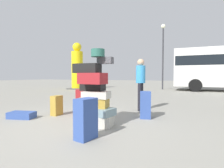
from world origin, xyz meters
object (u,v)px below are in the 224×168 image
(suitcase_navy_upright_blue, at_px, (86,119))
(suitcase_maroon_behind_tower, at_px, (82,101))
(person_bearded_onlooker, at_px, (141,80))
(lamp_post, at_px, (163,46))
(suitcase_tan_right_side, at_px, (57,105))
(yellow_dummy_statue, at_px, (77,69))
(suitcase_navy_white_trunk, at_px, (145,105))
(person_passerby_in_red, at_px, (81,77))
(suitcase_tower, at_px, (95,95))
(suitcase_navy_foreground_near, at_px, (22,115))

(suitcase_navy_upright_blue, bearing_deg, suitcase_maroon_behind_tower, 135.67)
(person_bearded_onlooker, height_order, lamp_post, lamp_post)
(lamp_post, bearing_deg, suitcase_tan_right_side, -97.97)
(suitcase_tan_right_side, xyz_separation_m, suitcase_maroon_behind_tower, (0.59, 0.44, 0.09))
(yellow_dummy_statue, bearing_deg, suitcase_tan_right_side, -59.46)
(suitcase_navy_white_trunk, bearing_deg, person_passerby_in_red, 126.19)
(suitcase_tower, distance_m, suitcase_tan_right_side, 1.63)
(suitcase_tan_right_side, relative_size, person_passerby_in_red, 0.32)
(suitcase_tan_right_side, bearing_deg, person_bearded_onlooker, 41.29)
(suitcase_navy_white_trunk, distance_m, yellow_dummy_statue, 11.08)
(suitcase_navy_upright_blue, relative_size, yellow_dummy_statue, 0.19)
(person_bearded_onlooker, bearing_deg, suitcase_navy_foreground_near, -47.39)
(suitcase_tan_right_side, xyz_separation_m, suitcase_navy_foreground_near, (-0.61, -0.66, -0.20))
(person_passerby_in_red, bearing_deg, suitcase_tower, -17.68)
(suitcase_tower, bearing_deg, suitcase_maroon_behind_tower, 134.44)
(suitcase_tower, height_order, yellow_dummy_statue, yellow_dummy_statue)
(person_bearded_onlooker, xyz_separation_m, lamp_post, (-0.47, 9.61, 2.57))
(suitcase_tower, distance_m, yellow_dummy_statue, 11.32)
(suitcase_maroon_behind_tower, distance_m, person_bearded_onlooker, 1.99)
(yellow_dummy_statue, xyz_separation_m, lamp_post, (6.67, 2.60, 1.85))
(suitcase_navy_white_trunk, distance_m, person_bearded_onlooker, 1.25)
(suitcase_tower, relative_size, yellow_dummy_statue, 0.44)
(suitcase_navy_foreground_near, height_order, person_bearded_onlooker, person_bearded_onlooker)
(suitcase_tan_right_side, xyz_separation_m, lamp_post, (1.57, 11.24, 3.30))
(suitcase_tower, relative_size, suitcase_tan_right_side, 3.07)
(suitcase_tan_right_side, relative_size, suitcase_navy_upright_blue, 0.77)
(person_passerby_in_red, distance_m, lamp_post, 7.89)
(lamp_post, bearing_deg, suitcase_navy_foreground_near, -100.39)
(lamp_post, bearing_deg, suitcase_navy_white_trunk, -85.40)
(suitcase_navy_white_trunk, bearing_deg, suitcase_maroon_behind_tower, 174.07)
(suitcase_navy_white_trunk, xyz_separation_m, yellow_dummy_statue, (-7.53, 8.01, 1.38))
(suitcase_navy_upright_blue, height_order, lamp_post, lamp_post)
(suitcase_navy_foreground_near, bearing_deg, suitcase_maroon_behind_tower, 28.21)
(person_passerby_in_red, xyz_separation_m, yellow_dummy_statue, (-2.85, 3.82, 0.69))
(suitcase_navy_white_trunk, relative_size, suitcase_navy_upright_blue, 0.98)
(suitcase_navy_white_trunk, bearing_deg, suitcase_tower, -141.37)
(suitcase_tan_right_side, height_order, person_passerby_in_red, person_passerby_in_red)
(suitcase_navy_white_trunk, height_order, suitcase_maroon_behind_tower, suitcase_maroon_behind_tower)
(suitcase_navy_upright_blue, relative_size, person_passerby_in_red, 0.42)
(suitcase_maroon_behind_tower, height_order, suitcase_navy_upright_blue, suitcase_maroon_behind_tower)
(suitcase_navy_white_trunk, bearing_deg, person_bearded_onlooker, 98.84)
(yellow_dummy_statue, bearing_deg, person_bearded_onlooker, -44.46)
(suitcase_tower, xyz_separation_m, person_bearded_onlooker, (0.55, 2.12, 0.33))
(suitcase_tower, height_order, suitcase_maroon_behind_tower, suitcase_tower)
(suitcase_navy_white_trunk, xyz_separation_m, suitcase_maroon_behind_tower, (-1.84, -0.19, 0.01))
(person_passerby_in_red, relative_size, lamp_post, 0.32)
(person_bearded_onlooker, bearing_deg, person_passerby_in_red, -124.75)
(suitcase_navy_upright_blue, bearing_deg, person_passerby_in_red, 134.97)
(lamp_post, bearing_deg, yellow_dummy_statue, -158.73)
(suitcase_maroon_behind_tower, bearing_deg, person_bearded_onlooker, 29.53)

